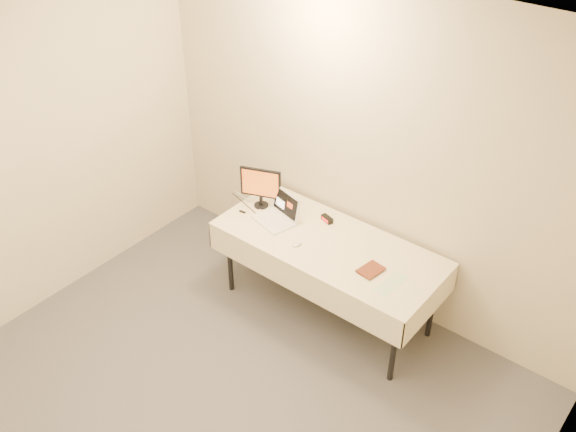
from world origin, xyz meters
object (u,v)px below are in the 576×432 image
Objects in this scene: laptop at (279,214)px; book at (364,256)px; table at (328,249)px; monitor at (261,185)px.

book is at bearing 9.06° from laptop.
table is 5.11× the size of monitor.
table is 0.52m from laptop.
book reaches higher than table.
monitor is 1.88× the size of book.
monitor is 1.15m from book.
laptop is (-0.51, -0.00, 0.12)m from table.
table is at bearing 177.76° from book.
table is 9.59× the size of book.
monitor is (-0.75, 0.06, 0.28)m from table.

